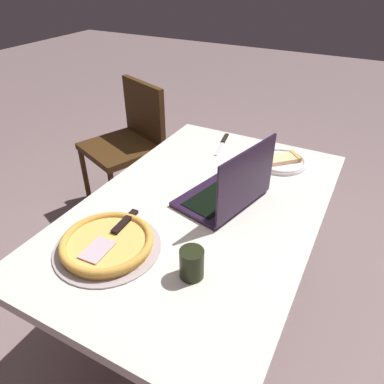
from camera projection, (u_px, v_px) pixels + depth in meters
ground_plane at (200, 322)px, 1.75m from camera, size 12.00×12.00×0.00m
dining_table at (202, 217)px, 1.39m from camera, size 1.32×0.85×0.70m
laptop at (229, 191)px, 1.34m from camera, size 0.38×0.30×0.26m
pizza_plate at (281, 161)px, 1.62m from camera, size 0.23×0.23×0.04m
pizza_tray at (107, 243)px, 1.15m from camera, size 0.35×0.35×0.04m
table_knife at (223, 142)px, 1.81m from camera, size 0.24×0.06×0.01m
drink_cup at (192, 263)px, 1.04m from camera, size 0.07×0.07×0.10m
chair_near at (130, 139)px, 2.31m from camera, size 0.55×0.55×0.85m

